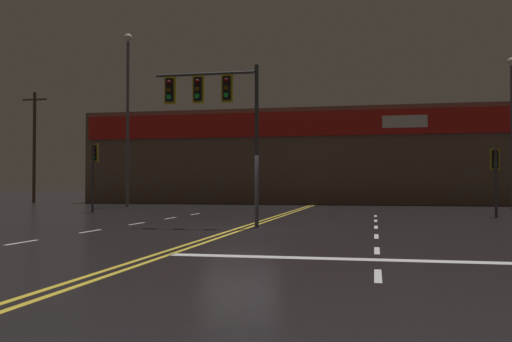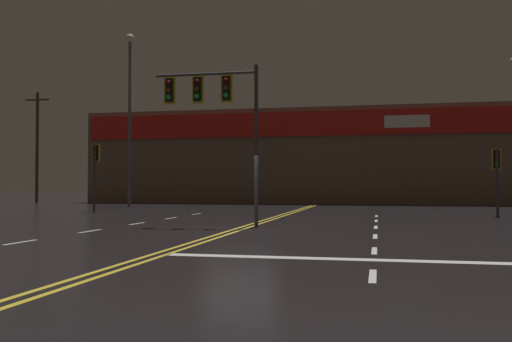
% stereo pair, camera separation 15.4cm
% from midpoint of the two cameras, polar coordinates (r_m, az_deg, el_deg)
% --- Properties ---
extents(ground_plane, '(200.00, 200.00, 0.00)m').
position_cam_midpoint_polar(ground_plane, '(19.04, -1.46, -5.84)').
color(ground_plane, black).
extents(road_markings, '(13.21, 60.00, 0.01)m').
position_cam_midpoint_polar(road_markings, '(17.70, 0.03, -6.16)').
color(road_markings, gold).
rests_on(road_markings, ground).
extents(traffic_signal_median, '(3.77, 0.36, 5.66)m').
position_cam_midpoint_polar(traffic_signal_median, '(20.31, -4.19, 6.96)').
color(traffic_signal_median, '#38383D').
rests_on(traffic_signal_median, ground).
extents(traffic_signal_corner_northwest, '(0.42, 0.36, 3.70)m').
position_cam_midpoint_polar(traffic_signal_corner_northwest, '(31.84, -15.64, 0.89)').
color(traffic_signal_corner_northwest, '#38383D').
rests_on(traffic_signal_corner_northwest, ground).
extents(traffic_signal_corner_northeast, '(0.42, 0.36, 3.17)m').
position_cam_midpoint_polar(traffic_signal_corner_northeast, '(28.61, 23.08, 0.41)').
color(traffic_signal_corner_northeast, '#38383D').
rests_on(traffic_signal_corner_northeast, ground).
extents(streetlight_far_left, '(0.56, 0.56, 11.74)m').
position_cam_midpoint_polar(streetlight_far_left, '(39.83, -12.41, 7.01)').
color(streetlight_far_left, '#59595E').
rests_on(streetlight_far_left, ground).
extents(building_backdrop, '(37.62, 10.23, 7.38)m').
position_cam_midpoint_polar(building_backdrop, '(48.05, 6.80, 1.27)').
color(building_backdrop, brown).
rests_on(building_backdrop, ground).
extents(utility_pole_row, '(47.53, 0.26, 11.76)m').
position_cam_midpoint_polar(utility_pole_row, '(42.58, 9.07, 4.05)').
color(utility_pole_row, '#4C3828').
rests_on(utility_pole_row, ground).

